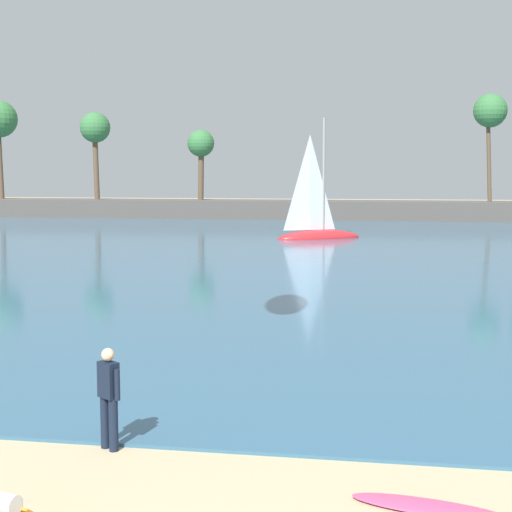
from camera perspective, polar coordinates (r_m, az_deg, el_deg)
name	(u,v)px	position (r m, az deg, el deg)	size (l,w,h in m)	color
sea	(344,228)	(63.57, 6.51, 2.09)	(220.00, 103.31, 0.06)	#33607F
palm_headland	(356,195)	(75.15, 7.36, 4.45)	(114.62, 6.30, 12.15)	#514C47
person_at_waterline	(109,395)	(12.83, -10.77, -10.02)	(0.47, 0.35, 1.67)	#141E33
surfboard	(429,507)	(11.02, 12.63, -17.56)	(2.10, 0.52, 0.08)	#E04C7F
sailboat_near_shore	(317,227)	(52.33, 4.54, 2.15)	(6.06, 4.53, 8.65)	red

